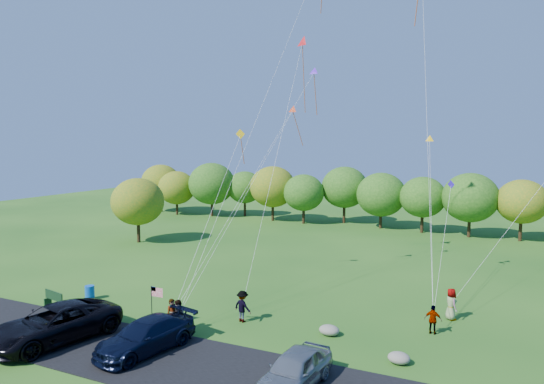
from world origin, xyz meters
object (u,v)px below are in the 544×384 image
at_px(park_bench, 55,298).
at_px(trash_barrel, 90,292).
at_px(flyer_b, 178,317).
at_px(flyer_c, 243,306).
at_px(minivan_silver, 295,370).
at_px(flyer_a, 173,315).
at_px(flyer_e, 451,304).
at_px(flyer_d, 433,320).
at_px(minivan_navy, 146,336).
at_px(minivan_dark, 55,324).

distance_m(park_bench, trash_barrel, 2.31).
distance_m(flyer_b, flyer_c, 3.91).
relative_size(minivan_silver, flyer_a, 2.50).
distance_m(flyer_c, flyer_e, 12.61).
distance_m(flyer_b, trash_barrel, 9.31).
distance_m(flyer_b, park_bench, 9.84).
relative_size(minivan_silver, flyer_d, 2.88).
relative_size(flyer_b, park_bench, 0.97).
bearing_deg(flyer_b, flyer_a, -142.28).
xyz_separation_m(flyer_a, flyer_c, (2.86, 3.03, -0.00)).
bearing_deg(park_bench, trash_barrel, 80.34).
xyz_separation_m(park_bench, trash_barrel, (0.82, 2.16, -0.11)).
distance_m(minivan_navy, trash_barrel, 10.37).
xyz_separation_m(flyer_b, flyer_d, (13.04, 5.88, -0.12)).
height_order(minivan_dark, minivan_navy, minivan_dark).
bearing_deg(flyer_c, minivan_silver, 148.74).
height_order(minivan_dark, flyer_c, minivan_dark).
relative_size(minivan_dark, trash_barrel, 7.32).
bearing_deg(minivan_silver, flyer_a, 166.38).
bearing_deg(flyer_c, trash_barrel, 18.45).
relative_size(flyer_b, flyer_d, 1.14).
relative_size(minivan_dark, flyer_b, 3.67).
xyz_separation_m(minivan_silver, flyer_c, (-5.86, 6.07, 0.08)).
height_order(flyer_b, flyer_e, flyer_e).
height_order(minivan_silver, flyer_e, flyer_e).
bearing_deg(minivan_silver, flyer_c, 139.61).
distance_m(flyer_c, flyer_d, 10.94).
bearing_deg(flyer_b, trash_barrel, -156.51).
height_order(flyer_a, park_bench, flyer_a).
bearing_deg(flyer_b, minivan_silver, 17.66).
relative_size(minivan_dark, park_bench, 3.54).
bearing_deg(park_bench, minivan_dark, -29.68).
bearing_deg(flyer_d, flyer_b, 25.77).
bearing_deg(flyer_e, flyer_b, 88.59).
bearing_deg(flyer_c, minivan_dark, 56.65).
distance_m(minivan_silver, flyer_e, 12.92).
height_order(minivan_silver, flyer_c, flyer_c).
bearing_deg(flyer_d, flyer_a, 25.15).
distance_m(minivan_navy, flyer_e, 17.89).
distance_m(flyer_c, trash_barrel, 11.52).
distance_m(minivan_silver, flyer_b, 8.88).
xyz_separation_m(flyer_e, park_bench, (-23.58, -8.55, -0.38)).
xyz_separation_m(flyer_d, park_bench, (-22.87, -5.75, -0.24)).
height_order(minivan_dark, minivan_silver, minivan_dark).
bearing_deg(flyer_b, flyer_c, 88.42).
distance_m(flyer_d, park_bench, 23.59).
distance_m(minivan_dark, minivan_silver, 13.58).
distance_m(minivan_dark, flyer_c, 10.34).
bearing_deg(flyer_b, minivan_dark, -105.69).
bearing_deg(park_bench, flyer_c, 24.49).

